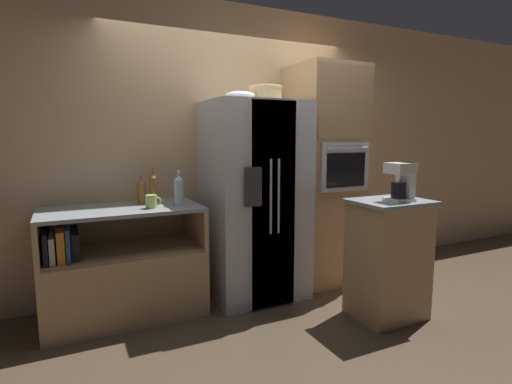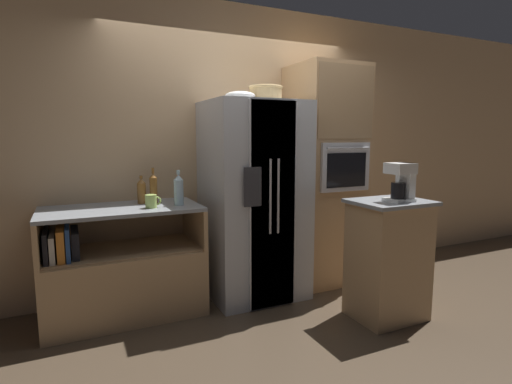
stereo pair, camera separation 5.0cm
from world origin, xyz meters
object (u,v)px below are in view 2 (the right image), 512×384
refrigerator (254,200)px  wicker_basket (266,93)px  coffee_maker (402,181)px  mug (151,201)px  bottle_tall (142,191)px  bottle_short (179,190)px  bottle_wide (153,188)px  wall_oven (324,175)px  fruit_bowl (240,96)px

refrigerator → wicker_basket: 1.00m
coffee_maker → refrigerator: bearing=129.8°
wicker_basket → mug: wicker_basket is taller
mug → bottle_tall: bearing=97.5°
bottle_short → bottle_wide: bottle_wide is taller
wall_oven → bottle_short: (-1.56, -0.09, -0.05)m
coffee_maker → mug: bearing=152.8°
refrigerator → mug: 0.97m
bottle_short → coffee_maker: coffee_maker is taller
mug → wall_oven: bearing=4.2°
mug → bottle_short: bearing=10.1°
wall_oven → wicker_basket: 1.07m
fruit_bowl → coffee_maker: 1.55m
bottle_short → refrigerator: bearing=2.5°
fruit_bowl → mug: bearing=-176.6°
fruit_bowl → coffee_maker: size_ratio=0.88×
refrigerator → coffee_maker: (0.83, -1.00, 0.25)m
mug → bottle_wide: bearing=74.1°
bottle_tall → mug: 0.27m
refrigerator → coffee_maker: refrigerator is taller
bottle_short → fruit_bowl: bearing=0.5°
refrigerator → wicker_basket: wicker_basket is taller
bottle_tall → refrigerator: bearing=-10.6°
bottle_wide → mug: 0.24m
refrigerator → coffee_maker: size_ratio=5.95×
fruit_bowl → coffee_maker: bearing=-44.8°
bottle_tall → wall_oven: bearing=-4.0°
bottle_short → mug: (-0.24, -0.04, -0.08)m
bottle_tall → bottle_wide: bottle_wide is taller
fruit_bowl → bottle_tall: (-0.85, 0.21, -0.83)m
bottle_wide → coffee_maker: (1.74, -1.14, 0.10)m
refrigerator → wall_oven: bearing=4.0°
bottle_short → wicker_basket: bearing=2.7°
wall_oven → mug: (-1.80, -0.13, -0.13)m
wall_oven → coffee_maker: (0.00, -1.06, 0.05)m
refrigerator → fruit_bowl: fruit_bowl is taller
bottle_tall → mug: bottle_tall is taller
bottle_short → bottle_wide: size_ratio=0.95×
wicker_basket → bottle_short: wicker_basket is taller
refrigerator → bottle_tall: (-1.00, 0.19, 0.13)m
bottle_wide → mug: size_ratio=2.37×
bottle_tall → bottle_short: bearing=-38.5°
wall_oven → fruit_bowl: bearing=-175.1°
wicker_basket → coffee_maker: wicker_basket is taller
wicker_basket → coffee_maker: (0.71, -1.01, -0.74)m
wicker_basket → mug: (-1.09, -0.08, -0.92)m
bottle_tall → coffee_maker: bearing=-32.9°
refrigerator → bottle_wide: size_ratio=5.83×
refrigerator → bottle_tall: bearing=169.4°
wicker_basket → bottle_short: bearing=-177.3°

